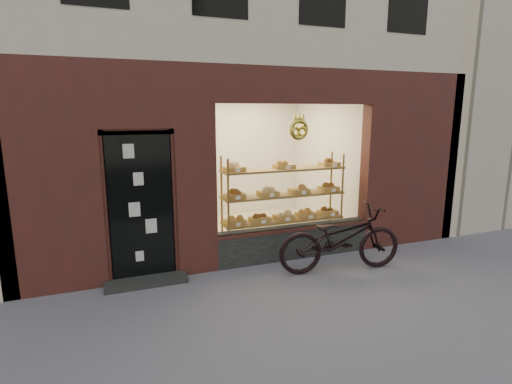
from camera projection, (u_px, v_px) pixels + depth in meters
name	position (u px, v px, depth m)	size (l,w,h in m)	color
ground	(339.00, 322.00, 4.68)	(90.00, 90.00, 0.00)	#555762
display_shelf	(283.00, 204.00, 7.01)	(2.20, 0.45, 1.70)	brown
bicycle	(340.00, 239.00, 6.12)	(0.68, 1.96, 1.03)	black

